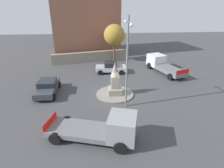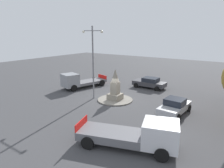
# 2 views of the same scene
# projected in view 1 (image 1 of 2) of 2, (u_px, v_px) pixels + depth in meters

# --- Properties ---
(ground_plane) EXTENTS (80.00, 80.00, 0.00)m
(ground_plane) POSITION_uv_depth(u_px,v_px,m) (115.00, 94.00, 19.39)
(ground_plane) COLOR #424244
(traffic_island) EXTENTS (3.83, 3.83, 0.12)m
(traffic_island) POSITION_uv_depth(u_px,v_px,m) (115.00, 94.00, 19.37)
(traffic_island) COLOR gray
(traffic_island) RESTS_ON ground
(monument) EXTENTS (1.35, 1.35, 3.38)m
(monument) POSITION_uv_depth(u_px,v_px,m) (115.00, 81.00, 18.77)
(monument) COLOR gray
(monument) RESTS_ON traffic_island
(streetlamp) EXTENTS (2.77, 0.28, 7.90)m
(streetlamp) POSITION_uv_depth(u_px,v_px,m) (127.00, 56.00, 15.35)
(streetlamp) COLOR slate
(streetlamp) RESTS_ON ground
(car_dark_grey_parked_left) EXTENTS (4.33, 2.06, 1.42)m
(car_dark_grey_parked_left) POSITION_uv_depth(u_px,v_px,m) (47.00, 87.00, 19.38)
(car_dark_grey_parked_left) COLOR #38383D
(car_dark_grey_parked_left) RESTS_ON ground
(car_silver_approaching) EXTENTS (2.20, 4.07, 1.45)m
(car_silver_approaching) POSITION_uv_depth(u_px,v_px,m) (111.00, 67.00, 25.08)
(car_silver_approaching) COLOR #B7BABF
(car_silver_approaching) RESTS_ON ground
(truck_white_parked_right) EXTENTS (6.64, 3.84, 1.97)m
(truck_white_parked_right) POSITION_uv_depth(u_px,v_px,m) (162.00, 64.00, 25.48)
(truck_white_parked_right) COLOR silver
(truck_white_parked_right) RESTS_ON ground
(truck_grey_passing) EXTENTS (3.64, 6.44, 2.08)m
(truck_grey_passing) POSITION_uv_depth(u_px,v_px,m) (105.00, 128.00, 12.66)
(truck_grey_passing) COLOR gray
(truck_grey_passing) RESTS_ON ground
(stone_boundary_wall) EXTENTS (3.26, 12.03, 1.55)m
(stone_boundary_wall) POSITION_uv_depth(u_px,v_px,m) (91.00, 57.00, 29.72)
(stone_boundary_wall) COLOR gray
(stone_boundary_wall) RESTS_ON ground
(corner_building) EXTENTS (10.89, 12.50, 11.78)m
(corner_building) POSITION_uv_depth(u_px,v_px,m) (83.00, 19.00, 32.80)
(corner_building) COLOR #935B47
(corner_building) RESTS_ON ground
(tree_near_wall) EXTENTS (3.20, 3.20, 5.74)m
(tree_near_wall) POSITION_uv_depth(u_px,v_px,m) (114.00, 35.00, 28.43)
(tree_near_wall) COLOR brown
(tree_near_wall) RESTS_ON ground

